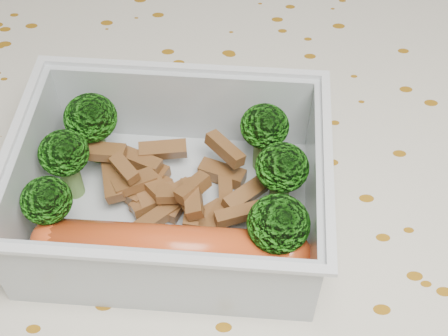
{
  "coord_description": "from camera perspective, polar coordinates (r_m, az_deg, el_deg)",
  "views": [
    {
      "loc": [
        -0.01,
        -0.24,
        1.07
      ],
      "look_at": [
        -0.01,
        -0.0,
        0.78
      ],
      "focal_mm": 50.0,
      "sensor_mm": 36.0,
      "label": 1
    }
  ],
  "objects": [
    {
      "name": "dining_table",
      "position": [
        0.47,
        1.02,
        -8.52
      ],
      "size": [
        1.4,
        0.9,
        0.75
      ],
      "color": "brown",
      "rests_on": "ground"
    },
    {
      "name": "tablecloth",
      "position": [
        0.42,
        1.12,
        -5.08
      ],
      "size": [
        1.46,
        0.96,
        0.19
      ],
      "color": "beige",
      "rests_on": "dining_table"
    },
    {
      "name": "lunch_container",
      "position": [
        0.37,
        -4.78,
        -2.42
      ],
      "size": [
        0.19,
        0.15,
        0.06
      ],
      "color": "silver",
      "rests_on": "tablecloth"
    },
    {
      "name": "broccoli_florets",
      "position": [
        0.36,
        -4.29,
        0.05
      ],
      "size": [
        0.16,
        0.11,
        0.05
      ],
      "color": "#608C3F",
      "rests_on": "lunch_container"
    },
    {
      "name": "meat_pile",
      "position": [
        0.38,
        -4.85,
        -1.65
      ],
      "size": [
        0.11,
        0.07,
        0.03
      ],
      "color": "brown",
      "rests_on": "lunch_container"
    },
    {
      "name": "sausage",
      "position": [
        0.34,
        -4.93,
        -7.36
      ],
      "size": [
        0.15,
        0.03,
        0.03
      ],
      "color": "#C9471A",
      "rests_on": "lunch_container"
    }
  ]
}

